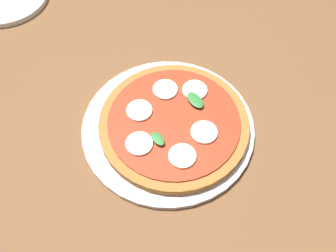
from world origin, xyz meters
TOP-DOWN VIEW (x-y plane):
  - ground_plane at (0.00, 0.00)m, footprint 6.00×6.00m
  - dining_table at (0.00, 0.00)m, footprint 1.53×1.07m
  - serving_tray at (0.03, -0.02)m, footprint 0.35×0.35m
  - pizza at (0.04, -0.01)m, footprint 0.30×0.30m

SIDE VIEW (x-z plane):
  - ground_plane at x=0.00m, z-range 0.00..0.00m
  - dining_table at x=0.00m, z-range 0.28..1.02m
  - serving_tray at x=0.03m, z-range 0.74..0.75m
  - pizza at x=0.04m, z-range 0.74..0.77m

